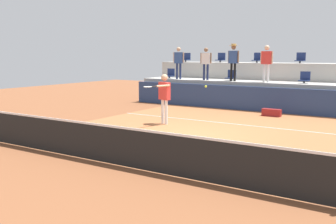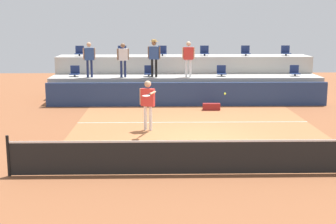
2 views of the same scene
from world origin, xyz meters
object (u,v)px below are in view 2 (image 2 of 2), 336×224
at_px(stadium_chair_lower_right, 222,72).
at_px(stadium_chair_upper_far_left, 80,52).
at_px(stadium_chair_lower_left, 149,72).
at_px(stadium_chair_upper_left, 122,52).
at_px(spectator_with_hat, 154,54).
at_px(tennis_player, 148,100).
at_px(stadium_chair_upper_mid_right, 205,52).
at_px(stadium_chair_upper_far_right, 286,51).
at_px(spectator_in_grey, 123,57).
at_px(stadium_chair_upper_mid_left, 162,52).
at_px(spectator_in_white, 188,56).
at_px(stadium_chair_lower_far_right, 295,71).
at_px(tennis_ball, 225,94).
at_px(spectator_leaning_on_rail, 89,56).
at_px(stadium_chair_lower_far_left, 75,72).
at_px(stadium_chair_upper_right, 246,51).
at_px(equipment_bag, 211,107).

relative_size(stadium_chair_lower_right, stadium_chair_upper_far_left, 1.00).
bearing_deg(stadium_chair_lower_left, stadium_chair_upper_left, 127.97).
height_order(stadium_chair_lower_left, spectator_with_hat, spectator_with_hat).
distance_m(stadium_chair_lower_left, tennis_player, 6.18).
height_order(stadium_chair_upper_mid_right, stadium_chair_upper_far_right, same).
bearing_deg(spectator_in_grey, stadium_chair_upper_mid_left, 49.24).
distance_m(stadium_chair_upper_mid_right, spectator_in_white, 2.39).
bearing_deg(stadium_chair_upper_far_left, stadium_chair_lower_far_right, -9.56).
height_order(stadium_chair_upper_mid_right, spectator_with_hat, spectator_with_hat).
relative_size(stadium_chair_upper_mid_right, tennis_player, 0.29).
relative_size(spectator_with_hat, tennis_ball, 26.18).
xyz_separation_m(stadium_chair_upper_left, stadium_chair_upper_mid_right, (4.26, 0.00, 0.00)).
relative_size(spectator_leaning_on_rail, tennis_ball, 24.32).
bearing_deg(spectator_in_white, stadium_chair_upper_mid_right, 65.93).
distance_m(stadium_chair_lower_far_left, tennis_player, 7.17).
height_order(stadium_chair_upper_left, spectator_in_white, spectator_in_white).
relative_size(stadium_chair_upper_right, spectator_with_hat, 0.29).
distance_m(stadium_chair_lower_right, spectator_in_white, 1.86).
bearing_deg(stadium_chair_upper_far_right, spectator_with_hat, -162.28).
bearing_deg(tennis_player, spectator_leaning_on_rail, 116.22).
bearing_deg(equipment_bag, spectator_in_white, 115.83).
height_order(stadium_chair_upper_left, stadium_chair_upper_mid_right, same).
relative_size(stadium_chair_upper_right, spectator_in_grey, 0.32).
bearing_deg(spectator_leaning_on_rail, stadium_chair_upper_far_left, 110.05).
relative_size(stadium_chair_upper_far_left, spectator_leaning_on_rail, 0.31).
bearing_deg(stadium_chair_upper_right, spectator_leaning_on_rail, -164.34).
distance_m(tennis_player, spectator_with_hat, 5.92).
bearing_deg(spectator_in_white, stadium_chair_upper_far_right, 22.75).
bearing_deg(stadium_chair_upper_mid_right, stadium_chair_upper_far_right, 0.00).
bearing_deg(stadium_chair_lower_right, spectator_in_white, -166.82).
bearing_deg(stadium_chair_upper_right, spectator_in_white, -144.94).
bearing_deg(spectator_in_grey, tennis_ball, -63.02).
distance_m(stadium_chair_lower_left, stadium_chair_upper_mid_right, 3.48).
bearing_deg(spectator_in_white, stadium_chair_upper_mid_left, 118.98).
distance_m(stadium_chair_lower_far_left, stadium_chair_lower_right, 7.09).
bearing_deg(stadium_chair_upper_right, stadium_chair_upper_far_left, 180.00).
bearing_deg(spectator_in_white, stadium_chair_upper_left, 146.40).
xyz_separation_m(spectator_leaning_on_rail, spectator_in_grey, (1.59, 0.00, -0.03)).
bearing_deg(stadium_chair_lower_left, stadium_chair_upper_far_right, 14.24).
bearing_deg(stadium_chair_upper_mid_left, stadium_chair_lower_far_left, -156.99).
height_order(tennis_player, tennis_ball, tennis_player).
distance_m(spectator_with_hat, equipment_bag, 3.85).
bearing_deg(stadium_chair_upper_mid_right, tennis_ball, -91.62).
xyz_separation_m(stadium_chair_upper_left, equipment_bag, (4.20, -4.07, -2.16)).
height_order(stadium_chair_upper_far_left, spectator_with_hat, spectator_with_hat).
height_order(stadium_chair_upper_far_left, tennis_player, stadium_chair_upper_far_left).
distance_m(stadium_chair_lower_far_right, stadium_chair_upper_left, 8.73).
distance_m(stadium_chair_lower_far_right, spectator_leaning_on_rail, 9.93).
bearing_deg(spectator_in_grey, stadium_chair_lower_left, 17.61).
bearing_deg(stadium_chair_upper_left, stadium_chair_upper_right, 0.00).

